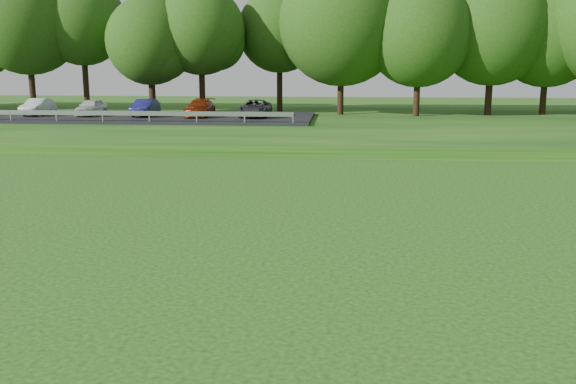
{
  "coord_description": "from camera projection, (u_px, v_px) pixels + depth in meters",
  "views": [
    {
      "loc": [
        -9.89,
        -12.25,
        4.9
      ],
      "look_at": [
        -11.32,
        4.83,
        1.3
      ],
      "focal_mm": 40.0,
      "sensor_mm": 36.0,
      "label": 1
    }
  ],
  "objects": [
    {
      "name": "treeline",
      "position": [
        477.0,
        13.0,
        47.54
      ],
      "size": [
        104.0,
        7.0,
        15.0
      ],
      "primitive_type": null,
      "color": "#1E4610",
      "rests_on": "berm"
    },
    {
      "name": "parking_lot",
      "position": [
        153.0,
        113.0,
        45.85
      ],
      "size": [
        24.0,
        9.0,
        1.38
      ],
      "color": "black",
      "rests_on": "berm"
    },
    {
      "name": "walking_path",
      "position": [
        542.0,
        158.0,
        31.65
      ],
      "size": [
        130.0,
        1.6,
        0.04
      ],
      "primitive_type": "cube",
      "color": "gray",
      "rests_on": "ground"
    },
    {
      "name": "berm",
      "position": [
        482.0,
        124.0,
        45.24
      ],
      "size": [
        130.0,
        30.0,
        0.6
      ],
      "primitive_type": "cube",
      "color": "#0C410F",
      "rests_on": "ground"
    }
  ]
}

